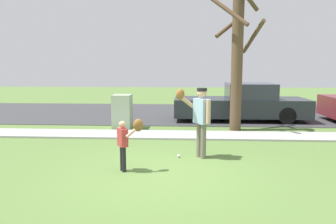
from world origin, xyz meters
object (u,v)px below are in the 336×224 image
person_adult (200,114)px  street_tree_near (237,54)px  person_child (127,138)px  baseball (179,156)px  parked_pickup_dark (242,104)px  utility_cabinet (122,112)px

person_adult → street_tree_near: (1.35, 3.44, 1.53)m
street_tree_near → person_child: bearing=-122.4°
person_child → street_tree_near: street_tree_near is taller
person_adult → street_tree_near: bearing=-145.4°
baseball → parked_pickup_dark: 6.03m
person_adult → parked_pickup_dark: (1.89, 5.48, -0.37)m
person_adult → utility_cabinet: 4.39m
utility_cabinet → person_child: bearing=-77.6°
person_child → baseball: 1.64m
street_tree_near → parked_pickup_dark: street_tree_near is taller
person_child → street_tree_near: 5.69m
utility_cabinet → street_tree_near: 4.38m
street_tree_near → baseball: bearing=-118.0°
person_adult → utility_cabinet: person_adult is taller
person_adult → baseball: bearing=-31.2°
parked_pickup_dark → baseball: bearing=66.6°
person_adult → utility_cabinet: bearing=-88.1°
person_child → parked_pickup_dark: (3.43, 6.58, -0.03)m
parked_pickup_dark → utility_cabinet: bearing=23.5°
street_tree_near → utility_cabinet: bearing=178.5°
person_child → parked_pickup_dark: parked_pickup_dark is taller
street_tree_near → person_adult: bearing=-111.4°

